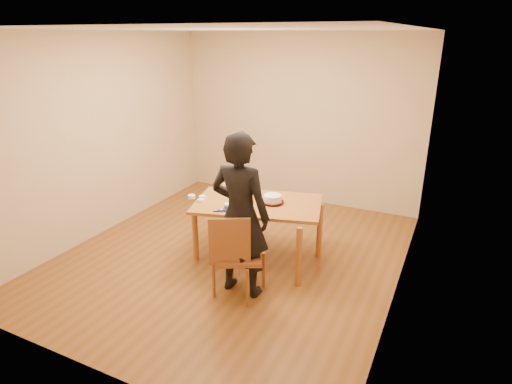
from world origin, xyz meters
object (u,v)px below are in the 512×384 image
at_px(dining_table, 258,204).
at_px(person, 240,216).
at_px(cake, 273,199).
at_px(cake_plate, 273,202).
at_px(dining_chair, 239,255).

bearing_deg(dining_table, person, -93.36).
xyz_separation_m(cake, person, (-0.02, -0.79, 0.09)).
height_order(cake_plate, cake, cake).
relative_size(dining_table, cake, 6.93).
bearing_deg(cake_plate, cake, 0.00).
bearing_deg(cake_plate, dining_table, -158.78).
bearing_deg(cake, person, -91.15).
height_order(cake_plate, person, person).
relative_size(cake_plate, person, 0.15).
height_order(cake, person, person).
relative_size(cake_plate, cake, 1.25).
xyz_separation_m(cake_plate, person, (-0.02, -0.79, 0.13)).
xyz_separation_m(dining_table, dining_chair, (0.15, -0.78, -0.28)).
bearing_deg(dining_chair, dining_table, 73.38).
bearing_deg(cake, dining_table, -158.78).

